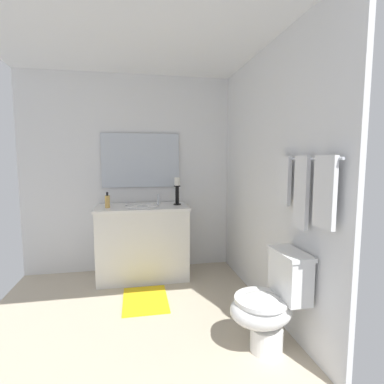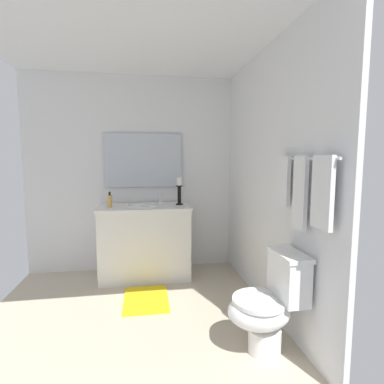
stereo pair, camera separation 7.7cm
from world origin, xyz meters
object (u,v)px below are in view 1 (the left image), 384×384
at_px(mirror, 141,160).
at_px(soap_bottle, 107,201).
at_px(towel_near_corner, 325,192).
at_px(bath_mat, 145,300).
at_px(towel_center, 301,193).
at_px(candle_holder_tall, 177,190).
at_px(vanity_cabinet, 143,242).
at_px(sink_basin, 142,209).
at_px(toilet, 270,303).
at_px(towel_bar, 305,159).
at_px(towel_near_vanity, 284,180).

bearing_deg(mirror, soap_bottle, -49.38).
distance_m(mirror, towel_near_corner, 2.41).
bearing_deg(bath_mat, towel_center, 47.64).
bearing_deg(candle_holder_tall, vanity_cabinet, -86.43).
relative_size(sink_basin, toilet, 0.54).
height_order(sink_basin, soap_bottle, soap_bottle).
bearing_deg(vanity_cabinet, bath_mat, 0.00).
xyz_separation_m(soap_bottle, bath_mat, (0.57, 0.39, -0.93)).
relative_size(candle_holder_tall, towel_center, 0.63).
height_order(towel_near_corner, bath_mat, towel_near_corner).
bearing_deg(towel_bar, sink_basin, -145.75).
bearing_deg(towel_near_vanity, towel_center, 0.00).
bearing_deg(towel_bar, bath_mat, -131.88).
distance_m(toilet, towel_near_corner, 0.92).
xyz_separation_m(toilet, towel_center, (0.02, 0.20, 0.81)).
bearing_deg(bath_mat, towel_near_vanity, 56.19).
bearing_deg(towel_near_corner, mirror, -153.36).
relative_size(toilet, bath_mat, 1.25).
distance_m(soap_bottle, towel_near_corner, 2.35).
bearing_deg(towel_bar, towel_near_corner, -3.95).
height_order(towel_bar, towel_near_vanity, towel_near_vanity).
xyz_separation_m(soap_bottle, towel_center, (1.55, 1.47, 0.24)).
bearing_deg(candle_holder_tall, towel_near_vanity, 25.56).
xyz_separation_m(towel_near_vanity, towel_near_corner, (0.52, 0.00, -0.04)).
bearing_deg(towel_near_vanity, candle_holder_tall, -154.44).
relative_size(mirror, bath_mat, 1.60).
distance_m(toilet, towel_bar, 1.08).
distance_m(sink_basin, towel_bar, 2.03).
bearing_deg(towel_bar, towel_near_vanity, -176.05).
relative_size(mirror, candle_holder_tall, 2.91).
bearing_deg(towel_near_vanity, vanity_cabinet, -141.33).
relative_size(toilet, towel_near_corner, 1.65).
distance_m(vanity_cabinet, bath_mat, 0.76).
distance_m(vanity_cabinet, soap_bottle, 0.64).
bearing_deg(sink_basin, mirror, -179.80).
bearing_deg(soap_bottle, sink_basin, 97.95).
bearing_deg(soap_bottle, toilet, 39.57).
relative_size(vanity_cabinet, toilet, 1.44).
xyz_separation_m(toilet, towel_near_corner, (0.28, 0.20, 0.85)).
distance_m(toilet, towel_center, 0.84).
xyz_separation_m(soap_bottle, towel_bar, (1.55, 1.49, 0.48)).
xyz_separation_m(candle_holder_tall, towel_center, (1.63, 0.66, 0.14)).
xyz_separation_m(sink_basin, towel_center, (1.61, 1.08, 0.35)).
bearing_deg(candle_holder_tall, sink_basin, -86.42).
relative_size(sink_basin, candle_holder_tall, 1.22).
xyz_separation_m(towel_near_corner, bath_mat, (-1.24, -1.08, -1.21)).
bearing_deg(mirror, toilet, 25.11).
height_order(vanity_cabinet, towel_bar, towel_bar).
bearing_deg(vanity_cabinet, candle_holder_tall, 93.57).
height_order(candle_holder_tall, towel_center, towel_center).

